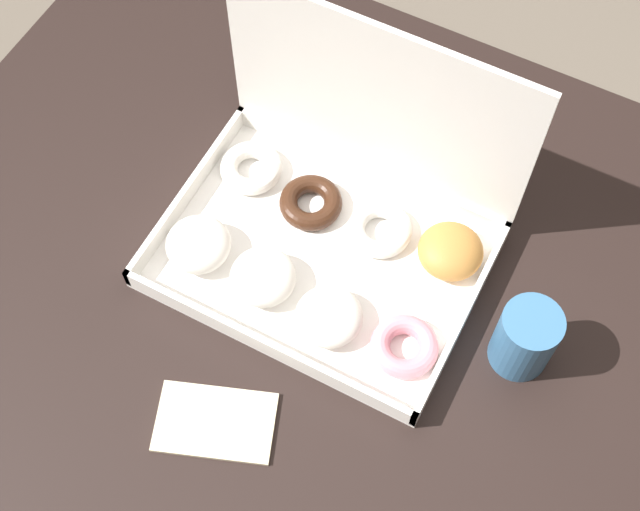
# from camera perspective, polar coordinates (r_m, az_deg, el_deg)

# --- Properties ---
(ground_plane) EXTENTS (8.00, 8.00, 0.00)m
(ground_plane) POSITION_cam_1_polar(r_m,az_deg,el_deg) (1.91, 0.85, -11.99)
(ground_plane) COLOR #6B6054
(dining_table) EXTENTS (1.26, 0.94, 0.78)m
(dining_table) POSITION_cam_1_polar(r_m,az_deg,el_deg) (1.27, 1.25, -3.49)
(dining_table) COLOR black
(dining_table) RESTS_ON ground_plane
(donut_box) EXTENTS (0.42, 0.31, 0.30)m
(donut_box) POSITION_cam_1_polar(r_m,az_deg,el_deg) (1.17, 0.71, 1.95)
(donut_box) COLOR white
(donut_box) RESTS_ON dining_table
(coffee_mug) EXTENTS (0.08, 0.08, 0.10)m
(coffee_mug) POSITION_cam_1_polar(r_m,az_deg,el_deg) (1.12, 13.02, -5.16)
(coffee_mug) COLOR teal
(coffee_mug) RESTS_ON dining_table
(paper_napkin) EXTENTS (0.17, 0.14, 0.01)m
(paper_napkin) POSITION_cam_1_polar(r_m,az_deg,el_deg) (1.12, -6.72, -10.54)
(paper_napkin) COLOR beige
(paper_napkin) RESTS_ON dining_table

